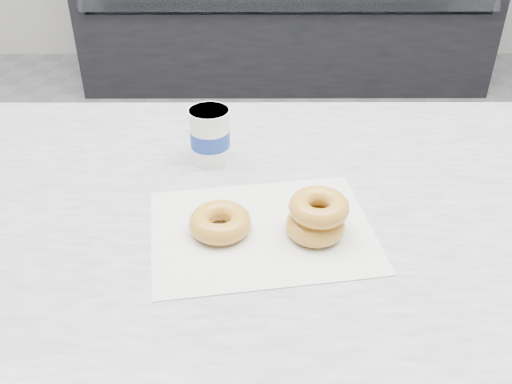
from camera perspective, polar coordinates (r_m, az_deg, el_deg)
ground at (r=2.01m, az=5.37°, el=-12.12°), size 5.00×5.00×0.00m
counter at (r=1.28m, az=8.76°, el=-17.47°), size 3.06×0.76×0.90m
wax_paper at (r=0.89m, az=0.60°, el=-3.88°), size 0.38×0.31×0.00m
donut_single at (r=0.88m, az=-3.61°, el=-3.03°), size 0.11×0.11×0.03m
donut_stack at (r=0.86m, az=6.12°, el=-2.44°), size 0.11×0.11×0.06m
coffee_cup at (r=1.04m, az=-4.63°, el=5.69°), size 0.09×0.09×0.10m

